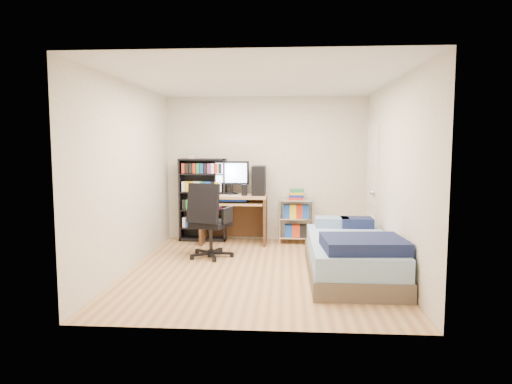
# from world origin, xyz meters

# --- Properties ---
(room) EXTENTS (3.58, 4.08, 2.58)m
(room) POSITION_xyz_m (0.00, 0.00, 1.25)
(room) COLOR tan
(room) RESTS_ON ground
(media_shelf) EXTENTS (0.81, 0.27, 1.49)m
(media_shelf) POSITION_xyz_m (-1.10, 1.84, 0.74)
(media_shelf) COLOR black
(media_shelf) RESTS_ON room
(computer_desk) EXTENTS (1.11, 0.64, 1.39)m
(computer_desk) POSITION_xyz_m (-0.42, 1.71, 0.75)
(computer_desk) COLOR tan
(computer_desk) RESTS_ON room
(office_chair) EXTENTS (0.85, 0.85, 1.13)m
(office_chair) POSITION_xyz_m (-0.78, 0.63, 0.36)
(office_chair) COLOR black
(office_chair) RESTS_ON room
(wire_cart) EXTENTS (0.58, 0.43, 0.92)m
(wire_cart) POSITION_xyz_m (0.53, 1.76, 0.60)
(wire_cart) COLOR silver
(wire_cart) RESTS_ON room
(bed) EXTENTS (1.08, 2.16, 0.62)m
(bed) POSITION_xyz_m (1.19, -0.18, 0.27)
(bed) COLOR brown
(bed) RESTS_ON room
(door) EXTENTS (0.12, 0.80, 2.00)m
(door) POSITION_xyz_m (1.72, 1.35, 1.00)
(door) COLOR silver
(door) RESTS_ON room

